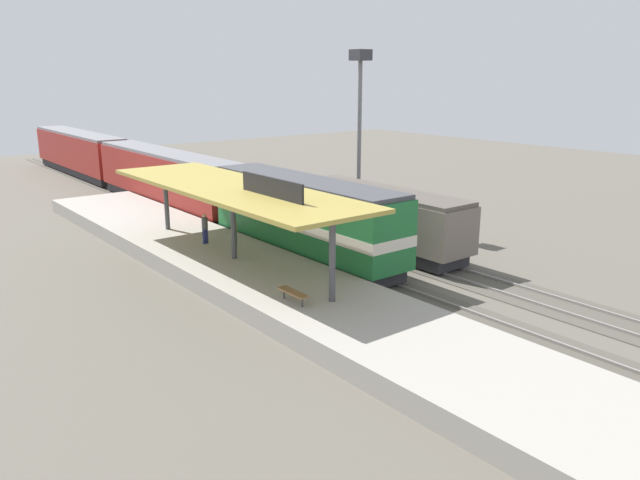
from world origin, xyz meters
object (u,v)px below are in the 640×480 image
at_px(passenger_carriage_front, 166,178).
at_px(freight_car, 381,218).
at_px(platform_bench, 293,293).
at_px(locomotive, 304,217).
at_px(passenger_carriage_rear, 80,152).
at_px(person_waiting, 205,227).
at_px(light_mast, 360,102).
at_px(person_walking, 234,229).

distance_m(passenger_carriage_front, freight_car, 19.97).
bearing_deg(platform_bench, locomotive, 50.37).
height_order(passenger_carriage_rear, freight_car, passenger_carriage_rear).
xyz_separation_m(passenger_carriage_front, person_waiting, (-4.38, -14.57, -0.46)).
height_order(light_mast, person_walking, light_mast).
bearing_deg(platform_bench, passenger_carriage_front, 76.63).
xyz_separation_m(passenger_carriage_front, person_walking, (-3.36, -15.99, -0.46)).
xyz_separation_m(locomotive, passenger_carriage_rear, (0.00, 38.80, -0.10)).
bearing_deg(passenger_carriage_rear, passenger_carriage_front, -90.00).
xyz_separation_m(passenger_carriage_rear, person_walking, (-3.36, -36.79, -0.46)).
distance_m(locomotive, passenger_carriage_rear, 38.80).
bearing_deg(locomotive, freight_car, -17.33).
bearing_deg(platform_bench, person_walking, 74.06).
bearing_deg(person_walking, platform_bench, -105.94).
relative_size(light_mast, person_waiting, 6.84).
relative_size(passenger_carriage_front, light_mast, 1.71).
bearing_deg(passenger_carriage_rear, platform_bench, -97.42).
distance_m(passenger_carriage_front, person_waiting, 15.22).
bearing_deg(locomotive, passenger_carriage_rear, 90.00).
distance_m(platform_bench, light_mast, 19.26).
bearing_deg(person_waiting, passenger_carriage_rear, 82.93).
height_order(platform_bench, light_mast, light_mast).
distance_m(platform_bench, freight_car, 12.10).
xyz_separation_m(platform_bench, passenger_carriage_front, (6.00, 25.24, 0.97)).
relative_size(passenger_carriage_front, passenger_carriage_rear, 1.00).
bearing_deg(passenger_carriage_rear, locomotive, -90.00).
xyz_separation_m(platform_bench, freight_car, (10.60, 5.81, 0.63)).
xyz_separation_m(platform_bench, locomotive, (6.00, 7.24, 1.07)).
bearing_deg(person_waiting, freight_car, -28.46).
bearing_deg(freight_car, platform_bench, -151.28).
xyz_separation_m(freight_car, person_waiting, (-8.98, 4.87, -0.12)).
relative_size(platform_bench, passenger_carriage_rear, 0.08).
bearing_deg(light_mast, person_walking, -168.90).
bearing_deg(light_mast, passenger_carriage_rear, 102.70).
relative_size(freight_car, light_mast, 1.03).
distance_m(locomotive, light_mast, 10.69).
relative_size(platform_bench, freight_car, 0.14).
bearing_deg(person_walking, person_waiting, 125.80).
relative_size(passenger_carriage_rear, light_mast, 1.71).
height_order(passenger_carriage_front, person_waiting, passenger_carriage_front).
bearing_deg(freight_car, locomotive, 162.67).
bearing_deg(person_walking, light_mast, 11.10).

